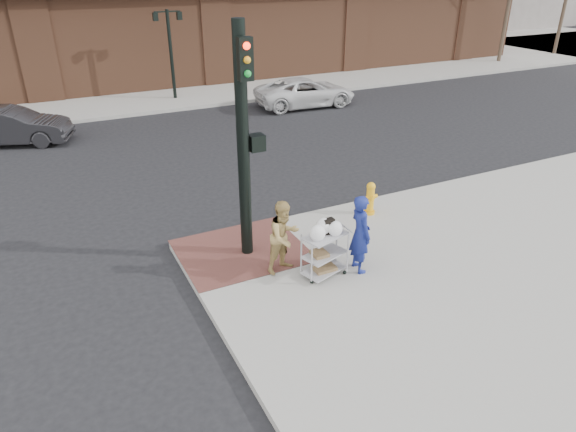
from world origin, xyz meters
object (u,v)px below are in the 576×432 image
minivan_white (305,92)px  utility_cart (325,251)px  pedestrian_tan (284,237)px  fire_hydrant (370,198)px  woman_blue (360,234)px  traffic_signal_pole (244,139)px  lamp_post (170,45)px  sedan_dark (11,126)px

minivan_white → utility_cart: utility_cart is taller
pedestrian_tan → utility_cart: size_ratio=1.26×
fire_hydrant → minivan_white: bearing=70.0°
minivan_white → utility_cart: 14.64m
utility_cart → woman_blue: bearing=-11.2°
traffic_signal_pole → woman_blue: 3.09m
lamp_post → pedestrian_tan: (-2.08, -16.25, -1.67)m
lamp_post → utility_cart: lamp_post is taller
sedan_dark → traffic_signal_pole: bearing=-138.3°
sedan_dark → utility_cart: bearing=-136.7°
lamp_post → sedan_dark: bearing=-151.8°
utility_cart → fire_hydrant: size_ratio=1.44×
sedan_dark → fire_hydrant: bearing=-123.6°
woman_blue → lamp_post: bearing=3.4°
woman_blue → sedan_dark: (-6.46, 13.12, -0.34)m
woman_blue → pedestrian_tan: size_ratio=1.08×
traffic_signal_pole → minivan_white: 13.99m
traffic_signal_pole → utility_cart: (1.06, -1.56, -2.11)m
traffic_signal_pole → pedestrian_tan: (0.40, -1.02, -1.88)m
sedan_dark → utility_cart: size_ratio=3.23×
lamp_post → traffic_signal_pole: 15.43m
lamp_post → traffic_signal_pole: size_ratio=0.80×
lamp_post → traffic_signal_pole: (-2.48, -15.23, 0.21)m
woman_blue → sedan_dark: 14.63m
woman_blue → utility_cart: woman_blue is taller
woman_blue → pedestrian_tan: 1.58m
traffic_signal_pole → woman_blue: size_ratio=2.90×
lamp_post → pedestrian_tan: size_ratio=2.51×
traffic_signal_pole → woman_blue: traffic_signal_pole is taller
traffic_signal_pole → minivan_white: (7.64, 11.52, -2.18)m
traffic_signal_pole → sedan_dark: 12.50m
traffic_signal_pole → fire_hydrant: size_ratio=5.69×
lamp_post → sedan_dark: 8.30m
lamp_post → sedan_dark: size_ratio=0.98×
lamp_post → woman_blue: size_ratio=2.32×
lamp_post → minivan_white: 6.66m
sedan_dark → utility_cart: (5.70, -12.97, 0.05)m
lamp_post → woman_blue: bearing=-92.2°
pedestrian_tan → sedan_dark: (-5.04, 12.43, -0.27)m
lamp_post → utility_cart: (-1.41, -16.79, -1.89)m
traffic_signal_pole → utility_cart: 2.83m
sedan_dark → lamp_post: bearing=-42.2°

